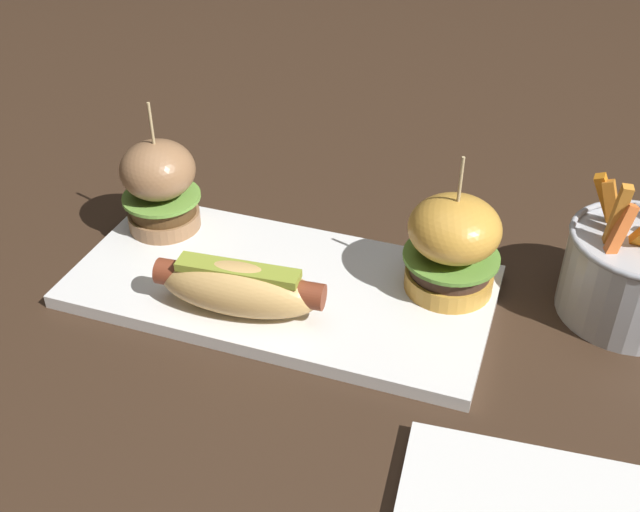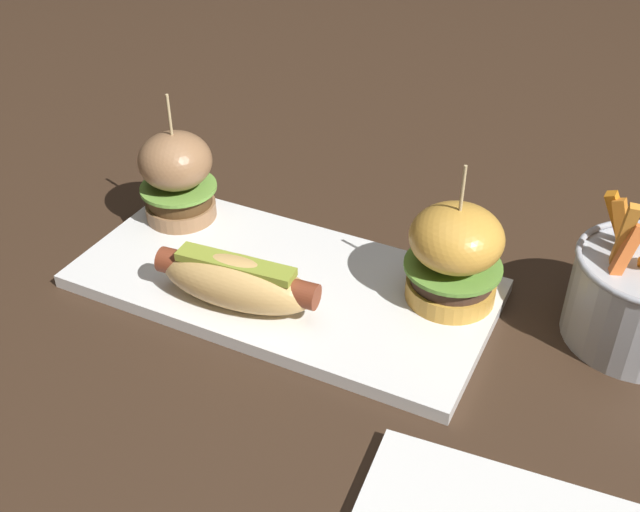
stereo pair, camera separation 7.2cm
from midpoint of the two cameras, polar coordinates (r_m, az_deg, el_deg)
The scene contains 5 objects.
ground_plane at distance 0.76m, azimuth -0.11°, elevation -2.59°, with size 3.00×3.00×0.00m, color #382619.
platter_main at distance 0.76m, azimuth -0.11°, elevation -2.18°, with size 0.42×0.20×0.01m, color white.
hot_dog at distance 0.71m, azimuth -3.43°, elevation -1.96°, with size 0.16×0.07×0.05m.
slider_left at distance 0.83m, azimuth -8.31°, elevation 5.92°, with size 0.08×0.08×0.15m.
slider_right at distance 0.72m, azimuth 12.93°, elevation 0.02°, with size 0.09×0.09×0.14m.
Camera 2 is at (0.30, -0.52, 0.47)m, focal length 42.48 mm.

